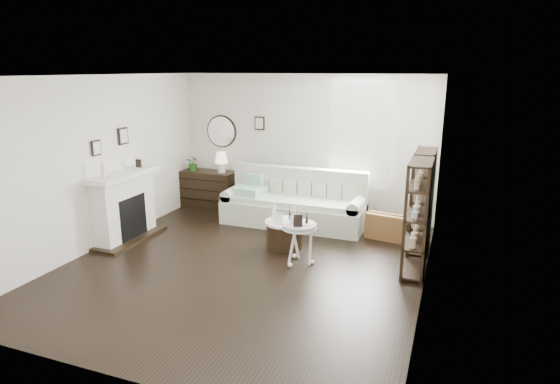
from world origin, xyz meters
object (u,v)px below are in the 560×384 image
at_px(drum_table, 285,234).
at_px(pedestal_table, 299,227).
at_px(sofa, 295,206).
at_px(dresser, 208,189).

distance_m(drum_table, pedestal_table, 0.75).
height_order(sofa, pedestal_table, sofa).
height_order(sofa, drum_table, sofa).
bearing_deg(dresser, sofa, -10.89).
bearing_deg(sofa, pedestal_table, -68.91).
xyz_separation_m(drum_table, pedestal_table, (0.42, -0.52, 0.34)).
bearing_deg(pedestal_table, drum_table, 128.84).
distance_m(sofa, drum_table, 1.22).
bearing_deg(pedestal_table, sofa, 111.09).
relative_size(sofa, pedestal_table, 4.21).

